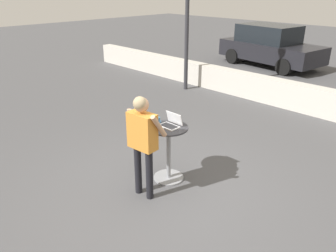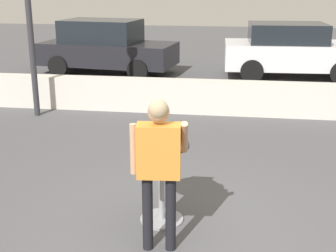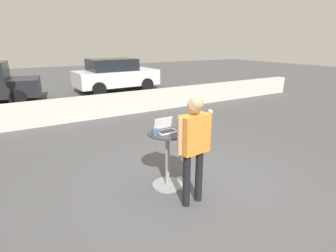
{
  "view_description": "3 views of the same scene",
  "coord_description": "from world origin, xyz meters",
  "px_view_note": "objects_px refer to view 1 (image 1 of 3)",
  "views": [
    {
      "loc": [
        3.05,
        -3.17,
        3.05
      ],
      "look_at": [
        -0.32,
        0.2,
        0.99
      ],
      "focal_mm": 35.0,
      "sensor_mm": 36.0,
      "label": 1
    },
    {
      "loc": [
        0.46,
        -4.67,
        2.72
      ],
      "look_at": [
        -0.27,
        0.28,
        1.16
      ],
      "focal_mm": 50.0,
      "sensor_mm": 36.0,
      "label": 2
    },
    {
      "loc": [
        -2.32,
        -3.15,
        2.32
      ],
      "look_at": [
        -0.35,
        0.18,
        1.08
      ],
      "focal_mm": 28.0,
      "sensor_mm": 36.0,
      "label": 3
    }
  ],
  "objects_px": {
    "cafe_table": "(169,149)",
    "coffee_mug": "(158,120)",
    "standing_person": "(142,135)",
    "parked_car_near_street": "(270,46)",
    "laptop": "(171,123)"
  },
  "relations": [
    {
      "from": "cafe_table",
      "to": "coffee_mug",
      "type": "distance_m",
      "value": 0.51
    },
    {
      "from": "standing_person",
      "to": "parked_car_near_street",
      "type": "bearing_deg",
      "value": 108.54
    },
    {
      "from": "laptop",
      "to": "coffee_mug",
      "type": "height_order",
      "value": "laptop"
    },
    {
      "from": "cafe_table",
      "to": "laptop",
      "type": "relative_size",
      "value": 2.97
    },
    {
      "from": "coffee_mug",
      "to": "standing_person",
      "type": "distance_m",
      "value": 0.66
    },
    {
      "from": "standing_person",
      "to": "laptop",
      "type": "bearing_deg",
      "value": 96.13
    },
    {
      "from": "cafe_table",
      "to": "parked_car_near_street",
      "type": "relative_size",
      "value": 0.23
    },
    {
      "from": "coffee_mug",
      "to": "laptop",
      "type": "bearing_deg",
      "value": 18.66
    },
    {
      "from": "standing_person",
      "to": "cafe_table",
      "type": "bearing_deg",
      "value": 96.62
    },
    {
      "from": "coffee_mug",
      "to": "standing_person",
      "type": "xyz_separation_m",
      "value": [
        0.3,
        -0.59,
        0.03
      ]
    },
    {
      "from": "cafe_table",
      "to": "parked_car_near_street",
      "type": "xyz_separation_m",
      "value": [
        -3.12,
        8.88,
        0.24
      ]
    },
    {
      "from": "coffee_mug",
      "to": "cafe_table",
      "type": "bearing_deg",
      "value": 5.75
    },
    {
      "from": "cafe_table",
      "to": "coffee_mug",
      "type": "relative_size",
      "value": 7.65
    },
    {
      "from": "laptop",
      "to": "coffee_mug",
      "type": "relative_size",
      "value": 2.58
    },
    {
      "from": "laptop",
      "to": "parked_car_near_street",
      "type": "xyz_separation_m",
      "value": [
        -3.11,
        8.83,
        -0.2
      ]
    }
  ]
}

